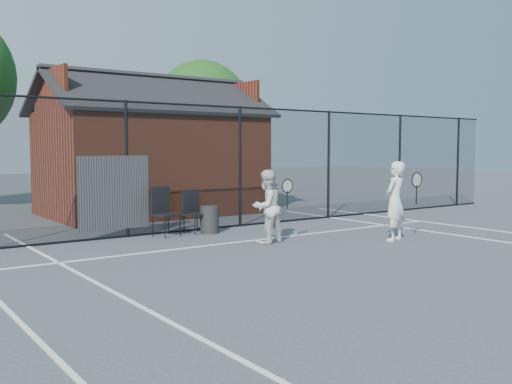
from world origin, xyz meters
TOP-DOWN VIEW (x-y plane):
  - ground at (0.00, 0.00)m, footprint 80.00×80.00m
  - court_lines at (0.00, -1.32)m, footprint 11.02×18.00m
  - fence at (-0.30, 5.00)m, footprint 22.04×3.00m
  - clubhouse at (0.50, 9.00)m, footprint 6.50×4.36m
  - tree_right at (5.50, 14.50)m, footprint 3.97×3.97m
  - player_front at (2.39, 1.23)m, footprint 0.80×0.63m
  - player_back at (-0.01, 2.55)m, footprint 0.87×0.71m
  - chair_left at (-1.26, 4.58)m, footprint 0.61×0.63m
  - chair_right at (-0.50, 4.60)m, footprint 0.55×0.56m
  - waste_bin at (-0.23, 4.45)m, footprint 0.50×0.50m

SIDE VIEW (x-z plane):
  - ground at x=0.00m, z-range 0.00..0.00m
  - court_lines at x=0.00m, z-range 0.00..0.01m
  - waste_bin at x=-0.23m, z-range 0.00..0.63m
  - chair_right at x=-0.50m, z-range 0.00..0.98m
  - chair_left at x=-1.26m, z-range 0.00..1.08m
  - player_back at x=-0.01m, z-range 0.00..1.52m
  - player_front at x=2.39m, z-range 0.00..1.69m
  - fence at x=-0.30m, z-range -0.05..2.95m
  - clubhouse at x=0.50m, z-range -0.49..3.70m
  - tree_right at x=5.50m, z-range 0.86..6.56m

